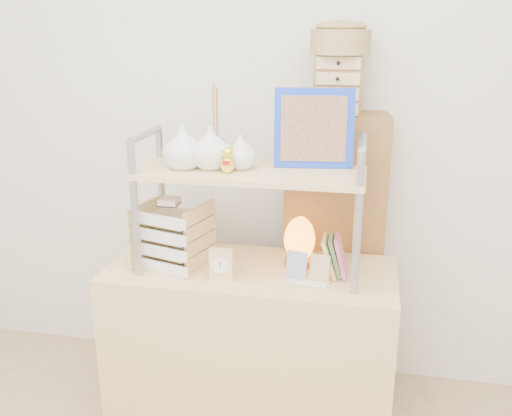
{
  "coord_description": "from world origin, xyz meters",
  "views": [
    {
      "loc": [
        0.45,
        -0.93,
        1.73
      ],
      "look_at": [
        0.02,
        1.2,
        1.02
      ],
      "focal_mm": 40.0,
      "sensor_mm": 36.0,
      "label": 1
    }
  ],
  "objects_px": {
    "salt_lamp": "(299,241)",
    "cabinet": "(331,257)",
    "letter_tray": "(171,239)",
    "desk": "(251,347)"
  },
  "relations": [
    {
      "from": "cabinet",
      "to": "salt_lamp",
      "type": "distance_m",
      "value": 0.36
    },
    {
      "from": "desk",
      "to": "cabinet",
      "type": "bearing_deg",
      "value": 49.95
    },
    {
      "from": "desk",
      "to": "letter_tray",
      "type": "xyz_separation_m",
      "value": [
        -0.33,
        -0.03,
        0.49
      ]
    },
    {
      "from": "cabinet",
      "to": "letter_tray",
      "type": "xyz_separation_m",
      "value": [
        -0.64,
        -0.4,
        0.19
      ]
    },
    {
      "from": "letter_tray",
      "to": "desk",
      "type": "bearing_deg",
      "value": 4.84
    },
    {
      "from": "letter_tray",
      "to": "salt_lamp",
      "type": "distance_m",
      "value": 0.53
    },
    {
      "from": "desk",
      "to": "letter_tray",
      "type": "bearing_deg",
      "value": -175.16
    },
    {
      "from": "letter_tray",
      "to": "salt_lamp",
      "type": "bearing_deg",
      "value": 11.53
    },
    {
      "from": "cabinet",
      "to": "letter_tray",
      "type": "height_order",
      "value": "cabinet"
    },
    {
      "from": "salt_lamp",
      "to": "cabinet",
      "type": "bearing_deg",
      "value": 67.95
    }
  ]
}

